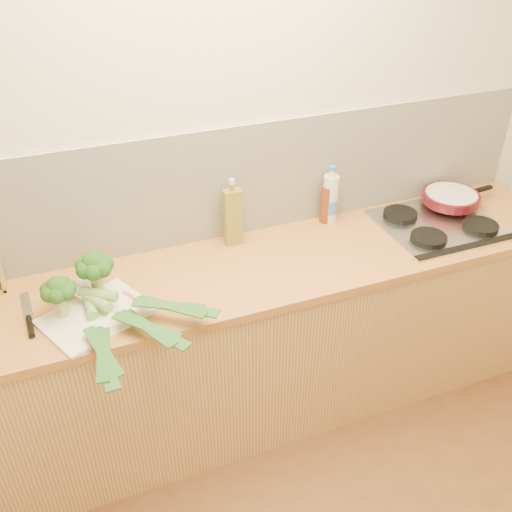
{
  "coord_description": "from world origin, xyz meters",
  "views": [
    {
      "loc": [
        -0.71,
        -0.74,
        2.34
      ],
      "look_at": [
        0.01,
        1.1,
        1.02
      ],
      "focal_mm": 40.0,
      "sensor_mm": 36.0,
      "label": 1
    }
  ],
  "objects": [
    {
      "name": "chopping_board",
      "position": [
        -0.67,
        1.09,
        0.91
      ],
      "size": [
        0.48,
        0.43,
        0.01
      ],
      "primitive_type": "cube",
      "rotation": [
        0.0,
        0.0,
        0.43
      ],
      "color": "beige",
      "rests_on": "counter"
    },
    {
      "name": "leek_front",
      "position": [
        -0.68,
        1.06,
        0.94
      ],
      "size": [
        0.11,
        0.69,
        0.04
      ],
      "rotation": [
        0.0,
        0.0,
        0.03
      ],
      "color": "white",
      "rests_on": "chopping_board"
    },
    {
      "name": "oil_tin",
      "position": [
        0.01,
        1.41,
        1.04
      ],
      "size": [
        0.08,
        0.05,
        0.31
      ],
      "color": "olive",
      "rests_on": "counter"
    },
    {
      "name": "chefs_knife",
      "position": [
        -0.91,
        1.15,
        0.91
      ],
      "size": [
        0.05,
        0.31,
        0.02
      ],
      "rotation": [
        0.0,
        0.0,
        0.06
      ],
      "color": "silver",
      "rests_on": "counter"
    },
    {
      "name": "glass_bottle",
      "position": [
        0.02,
        1.42,
        1.04
      ],
      "size": [
        0.07,
        0.07,
        0.32
      ],
      "color": "silver",
      "rests_on": "counter"
    },
    {
      "name": "broccoli_left",
      "position": [
        -0.78,
        1.14,
        1.03
      ],
      "size": [
        0.14,
        0.14,
        0.18
      ],
      "color": "#91A560",
      "rests_on": "chopping_board"
    },
    {
      "name": "skillet",
      "position": [
        1.17,
        1.32,
        0.96
      ],
      "size": [
        0.42,
        0.29,
        0.05
      ],
      "rotation": [
        0.0,
        0.0,
        0.09
      ],
      "color": "#540E16",
      "rests_on": "gas_hob"
    },
    {
      "name": "room_shell",
      "position": [
        0.0,
        1.49,
        1.17
      ],
      "size": [
        3.5,
        3.5,
        3.5
      ],
      "color": "beige",
      "rests_on": "ground"
    },
    {
      "name": "gas_hob",
      "position": [
        1.02,
        1.2,
        0.91
      ],
      "size": [
        0.58,
        0.5,
        0.04
      ],
      "color": "silver",
      "rests_on": "counter"
    },
    {
      "name": "amber_bottle",
      "position": [
        0.51,
        1.44,
        1.0
      ],
      "size": [
        0.06,
        0.06,
        0.24
      ],
      "color": "#662C13",
      "rests_on": "counter"
    },
    {
      "name": "counter",
      "position": [
        0.0,
        1.2,
        0.45
      ],
      "size": [
        3.2,
        0.62,
        0.9
      ],
      "color": "tan",
      "rests_on": "ground"
    },
    {
      "name": "water_bottle",
      "position": [
        0.53,
        1.44,
        1.02
      ],
      "size": [
        0.08,
        0.08,
        0.28
      ],
      "color": "silver",
      "rests_on": "counter"
    },
    {
      "name": "leek_back",
      "position": [
        -0.59,
        1.1,
        0.97
      ],
      "size": [
        0.59,
        0.45,
        0.04
      ],
      "rotation": [
        0.0,
        0.0,
        0.94
      ],
      "color": "white",
      "rests_on": "chopping_board"
    },
    {
      "name": "leek_mid",
      "position": [
        -0.61,
        1.05,
        0.95
      ],
      "size": [
        0.39,
        0.54,
        0.04
      ],
      "rotation": [
        0.0,
        0.0,
        0.6
      ],
      "color": "white",
      "rests_on": "chopping_board"
    },
    {
      "name": "broccoli_right",
      "position": [
        -0.64,
        1.21,
        1.05
      ],
      "size": [
        0.15,
        0.15,
        0.21
      ],
      "color": "#91A560",
      "rests_on": "chopping_board"
    }
  ]
}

